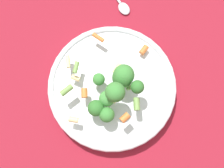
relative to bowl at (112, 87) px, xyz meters
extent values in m
plane|color=maroon|center=(0.00, 0.00, -0.02)|extent=(3.00, 3.00, 0.00)
cylinder|color=silver|center=(0.00, 0.00, 0.00)|extent=(0.29, 0.29, 0.03)
torus|color=silver|center=(0.00, 0.00, 0.01)|extent=(0.29, 0.29, 0.01)
cylinder|color=#8CB766|center=(0.01, -0.07, 0.03)|extent=(0.01, 0.01, 0.02)
sphere|color=#3D8438|center=(0.01, -0.07, 0.05)|extent=(0.03, 0.03, 0.03)
cylinder|color=#8CB766|center=(0.05, 0.00, 0.06)|extent=(0.01, 0.01, 0.01)
sphere|color=#33722D|center=(0.05, 0.00, 0.07)|extent=(0.03, 0.03, 0.03)
cylinder|color=#8CB766|center=(0.02, 0.02, 0.04)|extent=(0.02, 0.02, 0.02)
sphere|color=#3D8438|center=(0.02, 0.02, 0.07)|extent=(0.05, 0.05, 0.05)
cylinder|color=#8CB766|center=(0.02, 0.01, 0.03)|extent=(0.02, 0.02, 0.02)
sphere|color=#33722D|center=(0.02, 0.01, 0.06)|extent=(0.04, 0.04, 0.04)
cylinder|color=#8CB766|center=(-0.02, -0.06, 0.03)|extent=(0.01, 0.01, 0.01)
sphere|color=#33722D|center=(-0.02, -0.06, 0.05)|extent=(0.04, 0.04, 0.04)
cylinder|color=#8CB766|center=(0.01, -0.03, 0.06)|extent=(0.01, 0.01, 0.02)
sphere|color=#3D8438|center=(0.01, -0.03, 0.09)|extent=(0.04, 0.04, 0.04)
cylinder|color=#8CB766|center=(0.00, -0.04, 0.03)|extent=(0.01, 0.01, 0.02)
sphere|color=#479342|center=(0.00, -0.04, 0.05)|extent=(0.03, 0.03, 0.03)
cylinder|color=#8CB766|center=(-0.03, 0.00, 0.02)|extent=(0.01, 0.01, 0.01)
sphere|color=#3D8438|center=(-0.03, 0.00, 0.04)|extent=(0.03, 0.03, 0.03)
cylinder|color=orange|center=(-0.06, 0.09, 0.04)|extent=(0.03, 0.02, 0.01)
cylinder|color=orange|center=(-0.05, -0.04, 0.04)|extent=(0.02, 0.02, 0.01)
cylinder|color=orange|center=(0.05, -0.07, 0.06)|extent=(0.02, 0.02, 0.01)
cylinder|color=beige|center=(0.00, 0.04, 0.02)|extent=(0.02, 0.03, 0.01)
cylinder|color=#729E4C|center=(-0.09, -0.05, 0.06)|extent=(0.03, 0.03, 0.01)
cylinder|color=#729E4C|center=(0.03, 0.01, 0.04)|extent=(0.02, 0.02, 0.01)
cylinder|color=beige|center=(0.01, -0.03, 0.06)|extent=(0.03, 0.02, 0.01)
cylinder|color=#729E4C|center=(0.06, -0.03, 0.05)|extent=(0.02, 0.03, 0.01)
cylinder|color=beige|center=(-0.06, -0.10, 0.04)|extent=(0.02, 0.01, 0.01)
cylinder|color=#729E4C|center=(-0.08, 0.01, 0.05)|extent=(0.01, 0.03, 0.01)
cylinder|color=beige|center=(-0.08, -0.01, 0.03)|extent=(0.02, 0.01, 0.01)
cylinder|color=beige|center=(-0.11, 0.02, 0.04)|extent=(0.02, 0.03, 0.01)
cylinder|color=orange|center=(0.05, 0.10, 0.02)|extent=(0.02, 0.02, 0.01)
cylinder|color=beige|center=(0.02, 0.02, 0.05)|extent=(0.02, 0.02, 0.01)
ellipsoid|color=silver|center=(-0.03, 0.21, -0.02)|extent=(0.04, 0.04, 0.01)
camera|label=1|loc=(0.04, -0.15, 0.70)|focal=50.00mm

